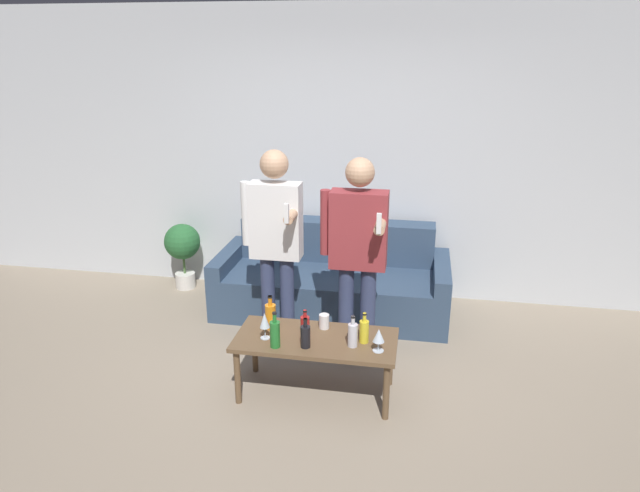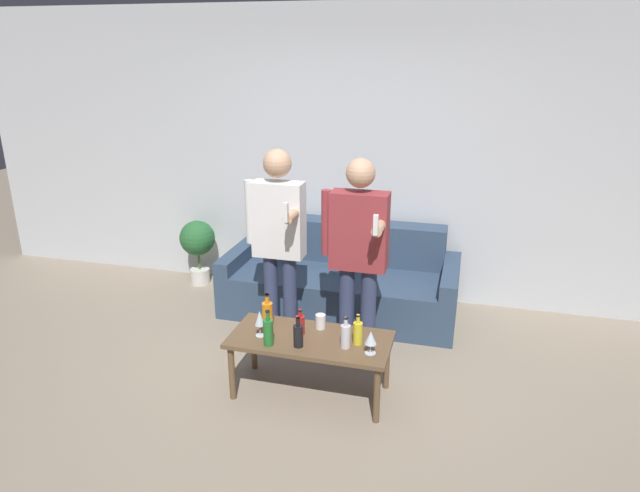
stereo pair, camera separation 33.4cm
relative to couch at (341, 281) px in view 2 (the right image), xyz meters
name	(u,v)px [view 2 (the right image)]	position (x,y,z in m)	size (l,w,h in m)	color
ground_plane	(290,413)	(0.03, -1.65, -0.28)	(16.00, 16.00, 0.00)	gray
wall_back	(358,157)	(0.03, 0.47, 1.07)	(8.00, 0.06, 2.70)	silver
couch	(341,281)	(0.00, 0.00, 0.00)	(2.09, 0.88, 0.78)	#334760
coffee_table	(310,344)	(0.10, -1.39, 0.11)	(1.11, 0.51, 0.44)	brown
bottle_orange	(300,324)	(0.02, -1.35, 0.23)	(0.06, 0.06, 0.19)	#B21E1E
bottle_green	(268,314)	(-0.24, -1.30, 0.26)	(0.08, 0.08, 0.25)	orange
bottle_dark	(298,335)	(0.06, -1.52, 0.24)	(0.07, 0.07, 0.21)	black
bottle_yellow	(268,331)	(-0.14, -1.55, 0.26)	(0.07, 0.07, 0.25)	#23752D
bottle_red	(358,332)	(0.43, -1.39, 0.24)	(0.06, 0.06, 0.22)	yellow
bottle_clear	(346,336)	(0.36, -1.45, 0.25)	(0.07, 0.07, 0.22)	silver
wine_glass_near	(371,338)	(0.54, -1.49, 0.27)	(0.08, 0.08, 0.16)	silver
wine_glass_far	(260,319)	(-0.24, -1.45, 0.29)	(0.07, 0.07, 0.19)	silver
cup_on_table	(320,321)	(0.13, -1.23, 0.21)	(0.07, 0.07, 0.10)	white
person_standing_left	(278,234)	(-0.33, -0.78, 0.68)	(0.46, 0.41, 1.62)	navy
person_standing_right	(358,247)	(0.32, -0.85, 0.65)	(0.49, 0.42, 1.59)	navy
potted_plant	(198,243)	(-1.55, 0.22, 0.16)	(0.35, 0.35, 0.67)	silver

